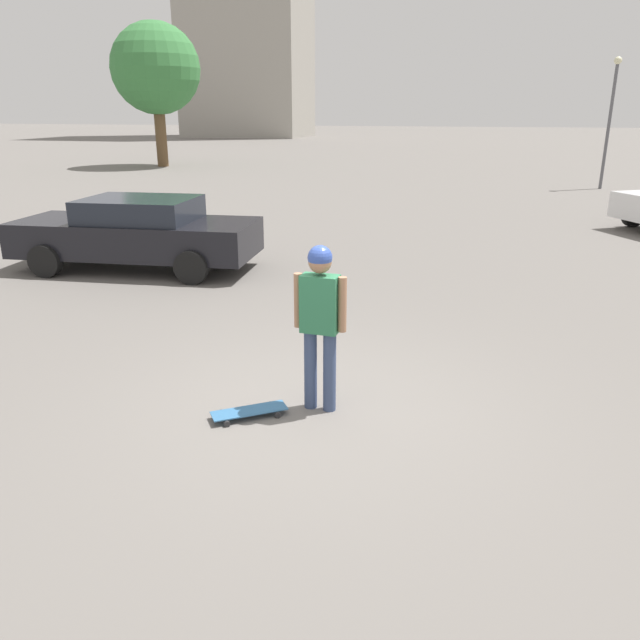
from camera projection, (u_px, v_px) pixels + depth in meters
name	position (u px, v px, depth m)	size (l,w,h in m)	color
ground_plane	(320.00, 408.00, 6.52)	(220.00, 220.00, 0.00)	slate
person	(320.00, 312.00, 6.18)	(0.54, 0.24, 1.73)	#38476B
skateboard	(249.00, 411.00, 6.32)	(0.76, 0.62, 0.07)	#336693
car_parked_near	(137.00, 232.00, 11.95)	(4.69, 2.20, 1.38)	black
tree_distant	(156.00, 69.00, 32.24)	(4.60, 4.60, 7.25)	brown
lamp_post	(611.00, 112.00, 23.44)	(0.28, 0.28, 4.78)	#59595E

